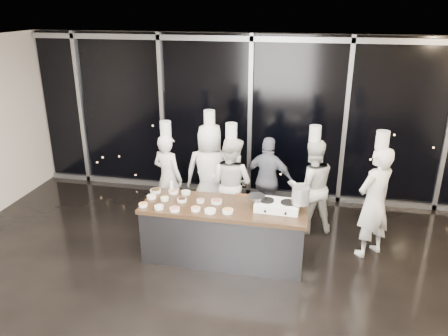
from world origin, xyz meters
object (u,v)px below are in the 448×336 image
object	(u,v)px
chef_left	(210,173)
guest	(268,180)
demo_counter	(224,232)
stock_pot	(301,195)
chef_side	(374,201)
stove	(277,205)
frying_pan	(256,197)
chef_right	(311,186)
chef_center	(231,183)
chef_far_left	(168,177)

from	to	relation	value
chef_left	guest	size ratio (longest dim) A/B	1.30
demo_counter	chef_left	size ratio (longest dim) A/B	1.21
stock_pot	chef_side	size ratio (longest dim) A/B	0.12
demo_counter	stove	bearing A→B (deg)	2.58
demo_counter	frying_pan	size ratio (longest dim) A/B	5.49
stock_pot	chef_right	bearing A→B (deg)	82.88
chef_left	chef_right	size ratio (longest dim) A/B	1.08
chef_center	guest	size ratio (longest dim) A/B	1.20
demo_counter	frying_pan	world-z (taller)	frying_pan
chef_far_left	chef_left	xyz separation A→B (m)	(0.73, 0.14, 0.08)
stove	stock_pot	xyz separation A→B (m)	(0.33, -0.02, 0.20)
chef_right	chef_center	bearing A→B (deg)	-11.52
stove	chef_side	size ratio (longest dim) A/B	0.32
chef_right	stove	bearing A→B (deg)	48.61
chef_right	chef_side	world-z (taller)	chef_side
chef_far_left	guest	distance (m)	1.78
chef_center	chef_side	size ratio (longest dim) A/B	0.94
stove	stock_pot	distance (m)	0.38
chef_far_left	guest	world-z (taller)	chef_far_left
stove	chef_right	bearing A→B (deg)	70.20
demo_counter	chef_left	bearing A→B (deg)	112.47
frying_pan	chef_far_left	size ratio (longest dim) A/B	0.24
demo_counter	stock_pot	size ratio (longest dim) A/B	9.96
chef_side	stock_pot	bearing A→B (deg)	-13.73
frying_pan	guest	distance (m)	1.36
stock_pot	chef_far_left	world-z (taller)	chef_far_left
chef_side	chef_far_left	bearing A→B (deg)	-49.67
stock_pot	chef_right	size ratio (longest dim) A/B	0.13
stove	stock_pot	bearing A→B (deg)	-0.50
stock_pot	frying_pan	bearing A→B (deg)	175.92
demo_counter	chef_right	world-z (taller)	chef_right
stock_pot	chef_far_left	xyz separation A→B (m)	(-2.35, 1.06, -0.33)
stove	chef_far_left	distance (m)	2.28
stove	guest	bearing A→B (deg)	103.96
chef_center	chef_far_left	bearing A→B (deg)	18.85
stock_pot	chef_center	distance (m)	1.58
guest	chef_center	bearing A→B (deg)	44.06
stock_pot	chef_center	xyz separation A→B (m)	(-1.20, 0.99, -0.32)
chef_center	stock_pot	bearing A→B (deg)	163.07
chef_left	chef_center	distance (m)	0.48
guest	stove	bearing A→B (deg)	111.93
guest	stock_pot	bearing A→B (deg)	124.01
guest	chef_left	bearing A→B (deg)	20.25
stock_pot	chef_left	size ratio (longest dim) A/B	0.12
stock_pot	guest	world-z (taller)	guest
chef_far_left	chef_right	bearing A→B (deg)	-156.16
stock_pot	chef_left	bearing A→B (deg)	143.23
frying_pan	chef_side	world-z (taller)	chef_side
stove	chef_left	world-z (taller)	chef_left
stove	stock_pot	size ratio (longest dim) A/B	2.62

